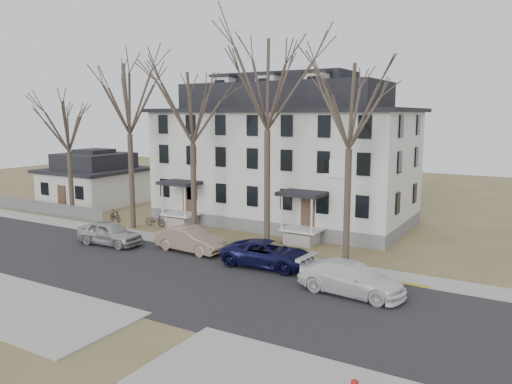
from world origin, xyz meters
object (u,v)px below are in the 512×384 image
Objects in this scene: car_navy at (268,254)px; bicycle_left at (155,221)px; tree_mid_left at (192,103)px; car_tan at (190,240)px; car_silver at (110,234)px; tree_mid_right at (350,100)px; small_house at (95,181)px; boarding_house at (284,157)px; tree_center at (267,78)px; bicycle_right at (115,216)px; tree_far_left at (128,93)px; car_white at (351,279)px; tree_bungalow at (67,123)px.

car_navy reaches higher than bicycle_left.
tree_mid_left is 7.06× the size of bicycle_left.
tree_mid_left reaches higher than car_navy.
car_silver is at bearing 106.99° from car_tan.
small_house is at bearing 167.73° from tree_mid_right.
tree_mid_right is 7.06× the size of bicycle_left.
small_house is at bearing 66.86° from car_tan.
small_house is 21.49m from car_tan.
boarding_house is 10.39m from tree_center.
tree_mid_right is at bearing -98.87° from bicycle_left.
small_house is at bearing 159.97° from tree_mid_left.
car_navy is at bearing -87.29° from car_silver.
bicycle_right is (-5.15, 5.45, -0.30)m from car_silver.
tree_far_left is (11.00, -6.20, 8.09)m from small_house.
tree_far_left is at bearing -89.97° from bicycle_right.
boarding_house is 1.63× the size of tree_mid_left.
car_navy is at bearing 76.77° from car_white.
tree_far_left reaches higher than car_white.
car_silver is 2.82× the size of bicycle_right.
car_tan is (5.77, 1.41, -0.00)m from car_silver.
tree_mid_right is at bearing 0.00° from tree_far_left.
tree_mid_right is at bearing -12.27° from small_house.
boarding_house reaches higher than bicycle_right.
car_tan reaches higher than bicycle_left.
bicycle_left is at bearing 8.40° from car_silver.
boarding_house is at bearing 5.59° from small_house.
tree_mid_right is at bearing 0.00° from tree_center.
tree_center is 14.81m from car_silver.
car_silver is (-6.55, -12.89, -4.58)m from boarding_house.
tree_far_left is 10.23m from bicycle_right.
car_white is (26.76, -5.40, -7.34)m from tree_bungalow.
tree_mid_left is 1.00× the size of tree_mid_right.
small_house is 0.68× the size of tree_mid_left.
car_silver is at bearing 91.94° from car_navy.
car_white reaches higher than bicycle_left.
tree_mid_right reaches higher than bicycle_left.
tree_far_left reaches higher than bicycle_left.
boarding_house reaches higher than car_white.
bicycle_right is at bearing 90.80° from bicycle_left.
bicycle_left is at bearing 74.79° from car_white.
boarding_house is 1.41× the size of tree_center.
tree_mid_left is 2.36× the size of car_navy.
bicycle_left is at bearing 60.58° from car_tan.
tree_far_left is 8.24× the size of bicycle_right.
car_tan is at bearing -93.90° from boarding_house.
tree_mid_right is at bearing -67.10° from car_tan.
tree_mid_left is at bearing 72.80° from car_white.
car_silver is at bearing -162.53° from tree_mid_right.
bicycle_left is at bearing -22.47° from small_house.
tree_far_left is 2.54× the size of car_navy.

